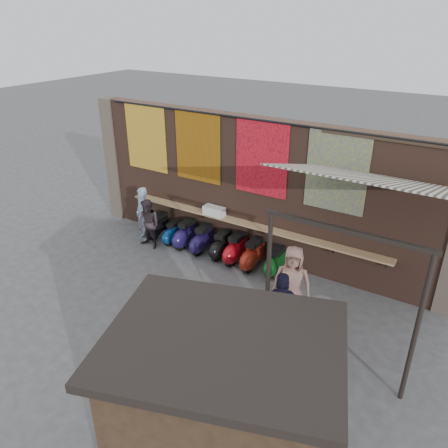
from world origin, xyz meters
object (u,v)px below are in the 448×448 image
at_px(scooter_stool_2, 186,234).
at_px(scooter_stool_1, 173,233).
at_px(market_stall, 224,426).
at_px(scooter_stool_0, 158,226).
at_px(scooter_stool_3, 202,240).
at_px(scooter_stool_7, 275,262).
at_px(shelf_box, 214,211).
at_px(scooter_stool_4, 221,245).
at_px(shopper_navy, 282,313).
at_px(scooter_stool_5, 236,249).
at_px(diner_left, 143,214).
at_px(scooter_stool_6, 253,255).
at_px(diner_right, 149,224).
at_px(shopper_grey, 318,332).

bearing_deg(scooter_stool_2, scooter_stool_1, -177.90).
bearing_deg(market_stall, scooter_stool_1, 115.30).
xyz_separation_m(scooter_stool_0, scooter_stool_1, (0.63, -0.08, -0.04)).
xyz_separation_m(scooter_stool_3, scooter_stool_7, (2.35, -0.00, -0.02)).
height_order(shelf_box, scooter_stool_4, shelf_box).
xyz_separation_m(scooter_stool_1, shopper_navy, (4.78, -2.53, 0.57)).
bearing_deg(scooter_stool_2, scooter_stool_7, -0.10).
relative_size(scooter_stool_5, diner_left, 0.52).
bearing_deg(scooter_stool_6, scooter_stool_1, 179.72).
xyz_separation_m(scooter_stool_7, shopper_navy, (1.35, -2.54, 0.53)).
bearing_deg(shelf_box, scooter_stool_1, -165.72).
bearing_deg(scooter_stool_6, scooter_stool_2, 179.22).
bearing_deg(shelf_box, scooter_stool_6, -13.09).
relative_size(scooter_stool_6, market_stall, 0.32).
distance_m(scooter_stool_7, market_stall, 6.20).
bearing_deg(diner_right, shopper_grey, -14.47).
bearing_deg(scooter_stool_7, shopper_grey, -50.57).
bearing_deg(scooter_stool_3, scooter_stool_2, 179.82).
bearing_deg(scooter_stool_1, market_stall, -46.88).
height_order(scooter_stool_4, shopper_grey, shopper_grey).
bearing_deg(scooter_stool_3, scooter_stool_0, 177.92).
relative_size(diner_right, shopper_grey, 0.91).
relative_size(scooter_stool_2, diner_left, 0.51).
relative_size(shopper_grey, market_stall, 0.60).
height_order(diner_right, shopper_navy, shopper_navy).
height_order(shelf_box, scooter_stool_1, shelf_box).
xyz_separation_m(scooter_stool_4, diner_right, (-2.17, -0.60, 0.37)).
distance_m(scooter_stool_3, scooter_stool_7, 2.35).
height_order(scooter_stool_6, diner_left, diner_left).
relative_size(scooter_stool_3, market_stall, 0.30).
distance_m(scooter_stool_3, diner_right, 1.67).
distance_m(scooter_stool_0, scooter_stool_3, 1.72).
bearing_deg(diner_right, shopper_navy, -16.23).
height_order(scooter_stool_7, diner_right, diner_right).
relative_size(scooter_stool_1, scooter_stool_4, 0.88).
height_order(scooter_stool_1, diner_right, diner_right).
relative_size(scooter_stool_4, shopper_grey, 0.48).
bearing_deg(scooter_stool_6, shelf_box, 166.91).
height_order(scooter_stool_0, scooter_stool_5, scooter_stool_5).
xyz_separation_m(scooter_stool_3, market_stall, (4.33, -5.79, 0.99)).
bearing_deg(scooter_stool_2, scooter_stool_5, 0.19).
bearing_deg(scooter_stool_4, market_stall, -57.63).
bearing_deg(shopper_grey, scooter_stool_7, -29.79).
xyz_separation_m(scooter_stool_5, diner_right, (-2.65, -0.59, 0.34)).
xyz_separation_m(scooter_stool_1, diner_right, (-0.44, -0.57, 0.42)).
bearing_deg(diner_right, shelf_box, 31.69).
bearing_deg(scooter_stool_4, shopper_navy, -39.98).
distance_m(scooter_stool_0, shopper_navy, 6.04).
distance_m(diner_left, shopper_grey, 6.95).
height_order(shopper_navy, market_stall, market_stall).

